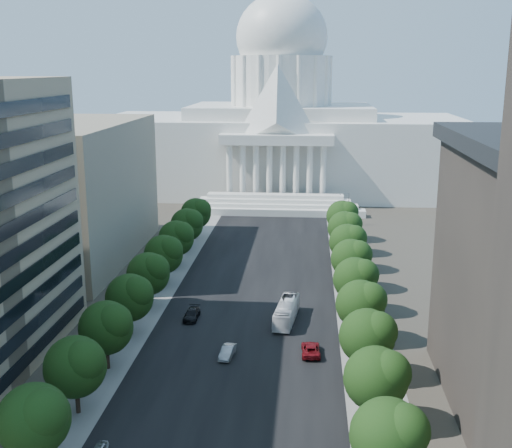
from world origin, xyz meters
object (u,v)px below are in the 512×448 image
(car_dark_b, at_px, (192,314))
(city_bus, at_px, (286,312))
(car_silver, at_px, (228,352))
(car_red, at_px, (311,349))

(car_dark_b, height_order, city_bus, city_bus)
(car_silver, relative_size, car_red, 0.83)
(car_silver, xyz_separation_m, car_red, (12.18, 1.88, 0.01))
(car_silver, distance_m, car_dark_b, 16.06)
(car_dark_b, distance_m, city_bus, 15.99)
(car_silver, height_order, car_dark_b, car_dark_b)
(car_silver, relative_size, car_dark_b, 0.87)
(car_red, distance_m, car_dark_b, 23.42)
(car_silver, relative_size, city_bus, 0.40)
(car_red, xyz_separation_m, city_bus, (-4.08, 12.48, 0.88))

